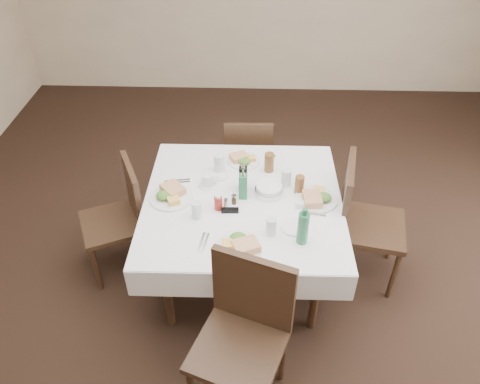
% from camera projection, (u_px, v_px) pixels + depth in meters
% --- Properties ---
extents(ground_plane, '(7.00, 7.00, 0.00)m').
position_uv_depth(ground_plane, '(258.00, 291.00, 3.64)').
color(ground_plane, black).
extents(room_shell, '(6.04, 7.04, 2.80)m').
position_uv_depth(room_shell, '(265.00, 90.00, 2.57)').
color(room_shell, tan).
rests_on(room_shell, ground).
extents(dining_table, '(1.42, 1.42, 0.76)m').
position_uv_depth(dining_table, '(243.00, 207.00, 3.37)').
color(dining_table, black).
rests_on(dining_table, ground).
extents(chair_north, '(0.43, 0.43, 0.88)m').
position_uv_depth(chair_north, '(248.00, 155.00, 4.22)').
color(chair_north, black).
rests_on(chair_north, ground).
extents(chair_south, '(0.63, 0.63, 1.04)m').
position_uv_depth(chair_south, '(245.00, 326.00, 2.69)').
color(chair_south, black).
rests_on(chair_south, ground).
extents(chair_east, '(0.57, 0.57, 1.02)m').
position_uv_depth(chair_east, '(360.00, 216.00, 3.45)').
color(chair_east, black).
rests_on(chair_east, ground).
extents(chair_west, '(0.59, 0.59, 0.94)m').
position_uv_depth(chair_west, '(122.00, 212.00, 3.55)').
color(chair_west, black).
rests_on(chair_west, ground).
extents(meal_north, '(0.25, 0.25, 0.06)m').
position_uv_depth(meal_north, '(243.00, 159.00, 3.67)').
color(meal_north, white).
rests_on(meal_north, dining_table).
extents(meal_south, '(0.31, 0.31, 0.07)m').
position_uv_depth(meal_south, '(240.00, 245.00, 2.93)').
color(meal_south, white).
rests_on(meal_south, dining_table).
extents(meal_east, '(0.30, 0.30, 0.07)m').
position_uv_depth(meal_east, '(316.00, 198.00, 3.29)').
color(meal_east, white).
rests_on(meal_east, dining_table).
extents(meal_west, '(0.31, 0.31, 0.07)m').
position_uv_depth(meal_west, '(171.00, 195.00, 3.32)').
color(meal_west, white).
rests_on(meal_west, dining_table).
extents(side_plate_a, '(0.16, 0.16, 0.01)m').
position_uv_depth(side_plate_a, '(218.00, 175.00, 3.54)').
color(side_plate_a, white).
rests_on(side_plate_a, dining_table).
extents(side_plate_b, '(0.17, 0.17, 0.01)m').
position_uv_depth(side_plate_b, '(294.00, 227.00, 3.09)').
color(side_plate_b, white).
rests_on(side_plate_b, dining_table).
extents(water_n, '(0.08, 0.08, 0.15)m').
position_uv_depth(water_n, '(219.00, 163.00, 3.54)').
color(water_n, silver).
rests_on(water_n, dining_table).
extents(water_s, '(0.07, 0.07, 0.13)m').
position_uv_depth(water_s, '(271.00, 226.00, 3.01)').
color(water_s, silver).
rests_on(water_s, dining_table).
extents(water_e, '(0.07, 0.07, 0.14)m').
position_uv_depth(water_e, '(286.00, 177.00, 3.41)').
color(water_e, silver).
rests_on(water_e, dining_table).
extents(water_w, '(0.07, 0.07, 0.12)m').
position_uv_depth(water_w, '(197.00, 210.00, 3.14)').
color(water_w, silver).
rests_on(water_w, dining_table).
extents(iced_tea_a, '(0.07, 0.07, 0.15)m').
position_uv_depth(iced_tea_a, '(269.00, 162.00, 3.55)').
color(iced_tea_a, brown).
rests_on(iced_tea_a, dining_table).
extents(iced_tea_b, '(0.07, 0.07, 0.14)m').
position_uv_depth(iced_tea_b, '(299.00, 184.00, 3.34)').
color(iced_tea_b, brown).
rests_on(iced_tea_b, dining_table).
extents(bread_basket, '(0.21, 0.21, 0.07)m').
position_uv_depth(bread_basket, '(269.00, 190.00, 3.36)').
color(bread_basket, silver).
rests_on(bread_basket, dining_table).
extents(oil_cruet_dark, '(0.06, 0.06, 0.24)m').
position_uv_depth(oil_cruet_dark, '(243.00, 177.00, 3.35)').
color(oil_cruet_dark, black).
rests_on(oil_cruet_dark, dining_table).
extents(oil_cruet_green, '(0.06, 0.06, 0.25)m').
position_uv_depth(oil_cruet_green, '(243.00, 185.00, 3.28)').
color(oil_cruet_green, '#266E46').
rests_on(oil_cruet_green, dining_table).
extents(ketchup_bottle, '(0.06, 0.06, 0.12)m').
position_uv_depth(ketchup_bottle, '(218.00, 202.00, 3.20)').
color(ketchup_bottle, maroon).
rests_on(ketchup_bottle, dining_table).
extents(salt_shaker, '(0.03, 0.03, 0.07)m').
position_uv_depth(salt_shaker, '(226.00, 203.00, 3.24)').
color(salt_shaker, white).
rests_on(salt_shaker, dining_table).
extents(pepper_shaker, '(0.03, 0.03, 0.07)m').
position_uv_depth(pepper_shaker, '(234.00, 199.00, 3.26)').
color(pepper_shaker, '#382515').
rests_on(pepper_shaker, dining_table).
extents(coffee_mug, '(0.15, 0.14, 0.10)m').
position_uv_depth(coffee_mug, '(208.00, 181.00, 3.42)').
color(coffee_mug, white).
rests_on(coffee_mug, dining_table).
extents(sunglasses, '(0.12, 0.04, 0.03)m').
position_uv_depth(sunglasses, '(230.00, 210.00, 3.21)').
color(sunglasses, black).
rests_on(sunglasses, dining_table).
extents(green_bottle, '(0.07, 0.07, 0.27)m').
position_uv_depth(green_bottle, '(303.00, 228.00, 2.92)').
color(green_bottle, '#266E46').
rests_on(green_bottle, dining_table).
extents(sugar_caddy, '(0.08, 0.05, 0.04)m').
position_uv_depth(sugar_caddy, '(301.00, 204.00, 3.24)').
color(sugar_caddy, white).
rests_on(sugar_caddy, dining_table).
extents(cutlery_n, '(0.10, 0.19, 0.01)m').
position_uv_depth(cutlery_n, '(270.00, 161.00, 3.69)').
color(cutlery_n, silver).
rests_on(cutlery_n, dining_table).
extents(cutlery_s, '(0.07, 0.18, 0.01)m').
position_uv_depth(cutlery_s, '(204.00, 242.00, 2.98)').
color(cutlery_s, silver).
rests_on(cutlery_s, dining_table).
extents(cutlery_e, '(0.17, 0.07, 0.01)m').
position_uv_depth(cutlery_e, '(314.00, 213.00, 3.20)').
color(cutlery_e, silver).
rests_on(cutlery_e, dining_table).
extents(cutlery_w, '(0.19, 0.08, 0.01)m').
position_uv_depth(cutlery_w, '(177.00, 182.00, 3.48)').
color(cutlery_w, silver).
rests_on(cutlery_w, dining_table).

